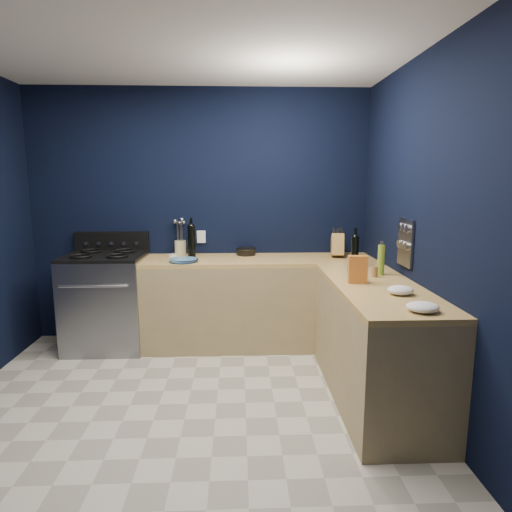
{
  "coord_description": "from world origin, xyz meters",
  "views": [
    {
      "loc": [
        0.39,
        -2.89,
        1.69
      ],
      "look_at": [
        0.55,
        1.0,
        1.0
      ],
      "focal_mm": 30.84,
      "sensor_mm": 36.0,
      "label": 1
    }
  ],
  "objects": [
    {
      "name": "floor",
      "position": [
        0.0,
        0.0,
        -0.01
      ],
      "size": [
        3.5,
        3.5,
        0.02
      ],
      "primitive_type": "cube",
      "color": "#BBB5A3",
      "rests_on": "ground"
    },
    {
      "name": "ceiling",
      "position": [
        0.0,
        0.0,
        2.61
      ],
      "size": [
        3.5,
        3.5,
        0.02
      ],
      "primitive_type": "cube",
      "color": "silver",
      "rests_on": "ground"
    },
    {
      "name": "wall_back",
      "position": [
        0.0,
        1.76,
        1.3
      ],
      "size": [
        3.5,
        0.02,
        2.6
      ],
      "primitive_type": "cube",
      "color": "black",
      "rests_on": "ground"
    },
    {
      "name": "wall_right",
      "position": [
        1.76,
        0.0,
        1.3
      ],
      "size": [
        0.02,
        3.5,
        2.6
      ],
      "primitive_type": "cube",
      "color": "black",
      "rests_on": "ground"
    },
    {
      "name": "wall_front",
      "position": [
        0.0,
        -1.76,
        1.3
      ],
      "size": [
        3.5,
        0.02,
        2.6
      ],
      "primitive_type": "cube",
      "color": "black",
      "rests_on": "ground"
    },
    {
      "name": "cab_back",
      "position": [
        0.6,
        1.44,
        0.43
      ],
      "size": [
        2.3,
        0.63,
        0.86
      ],
      "primitive_type": "cube",
      "color": "#A28A5A",
      "rests_on": "floor"
    },
    {
      "name": "top_back",
      "position": [
        0.6,
        1.44,
        0.88
      ],
      "size": [
        2.3,
        0.63,
        0.04
      ],
      "primitive_type": "cube",
      "color": "olive",
      "rests_on": "cab_back"
    },
    {
      "name": "cab_right",
      "position": [
        1.44,
        0.29,
        0.43
      ],
      "size": [
        0.63,
        1.67,
        0.86
      ],
      "primitive_type": "cube",
      "color": "#A28A5A",
      "rests_on": "floor"
    },
    {
      "name": "top_right",
      "position": [
        1.44,
        0.29,
        0.88
      ],
      "size": [
        0.63,
        1.67,
        0.04
      ],
      "primitive_type": "cube",
      "color": "olive",
      "rests_on": "cab_right"
    },
    {
      "name": "gas_range",
      "position": [
        -0.93,
        1.42,
        0.46
      ],
      "size": [
        0.76,
        0.66,
        0.92
      ],
      "primitive_type": "cube",
      "color": "gray",
      "rests_on": "floor"
    },
    {
      "name": "oven_door",
      "position": [
        -0.93,
        1.1,
        0.45
      ],
      "size": [
        0.59,
        0.02,
        0.42
      ],
      "primitive_type": "cube",
      "color": "black",
      "rests_on": "gas_range"
    },
    {
      "name": "cooktop",
      "position": [
        -0.93,
        1.42,
        0.94
      ],
      "size": [
        0.76,
        0.66,
        0.03
      ],
      "primitive_type": "cube",
      "color": "black",
      "rests_on": "gas_range"
    },
    {
      "name": "backguard",
      "position": [
        -0.93,
        1.72,
        1.04
      ],
      "size": [
        0.76,
        0.06,
        0.2
      ],
      "primitive_type": "cube",
      "color": "black",
      "rests_on": "gas_range"
    },
    {
      "name": "spice_panel",
      "position": [
        1.74,
        0.55,
        1.18
      ],
      "size": [
        0.02,
        0.28,
        0.38
      ],
      "primitive_type": "cube",
      "color": "gray",
      "rests_on": "wall_right"
    },
    {
      "name": "wall_outlet",
      "position": [
        0.0,
        1.74,
        1.08
      ],
      "size": [
        0.09,
        0.02,
        0.13
      ],
      "primitive_type": "cube",
      "color": "white",
      "rests_on": "wall_back"
    },
    {
      "name": "plate_stack",
      "position": [
        -0.13,
        1.26,
        0.92
      ],
      "size": [
        0.34,
        0.34,
        0.03
      ],
      "primitive_type": "cylinder",
      "rotation": [
        0.0,
        0.0,
        0.38
      ],
      "color": "teal",
      "rests_on": "top_back"
    },
    {
      "name": "ramekin",
      "position": [
        -0.27,
        1.52,
        0.92
      ],
      "size": [
        0.1,
        0.1,
        0.03
      ],
      "primitive_type": "cylinder",
      "rotation": [
        0.0,
        0.0,
        0.15
      ],
      "color": "white",
      "rests_on": "top_back"
    },
    {
      "name": "utensil_crock",
      "position": [
        -0.22,
        1.69,
        0.97
      ],
      "size": [
        0.14,
        0.14,
        0.15
      ],
      "primitive_type": "cylinder",
      "rotation": [
        0.0,
        0.0,
        0.17
      ],
      "color": "#F9F3C5",
      "rests_on": "top_back"
    },
    {
      "name": "wine_bottle_back",
      "position": [
        -0.08,
        1.54,
        1.06
      ],
      "size": [
        0.1,
        0.1,
        0.32
      ],
      "primitive_type": "cylinder",
      "rotation": [
        0.0,
        0.0,
        -0.31
      ],
      "color": "black",
      "rests_on": "top_back"
    },
    {
      "name": "lemon_basket",
      "position": [
        0.47,
        1.63,
        0.94
      ],
      "size": [
        0.24,
        0.24,
        0.07
      ],
      "primitive_type": "cylinder",
      "rotation": [
        0.0,
        0.0,
        0.25
      ],
      "color": "black",
      "rests_on": "top_back"
    },
    {
      "name": "knife_block",
      "position": [
        1.4,
        1.51,
        1.01
      ],
      "size": [
        0.16,
        0.28,
        0.27
      ],
      "primitive_type": "cube",
      "rotation": [
        -0.31,
        0.0,
        -0.15
      ],
      "color": "olive",
      "rests_on": "top_back"
    },
    {
      "name": "wine_bottle_right",
      "position": [
        1.44,
        0.99,
        1.04
      ],
      "size": [
        0.07,
        0.07,
        0.27
      ],
      "primitive_type": "cylinder",
      "rotation": [
        0.0,
        0.0,
        -0.0
      ],
      "color": "black",
      "rests_on": "top_right"
    },
    {
      "name": "oil_bottle",
      "position": [
        1.57,
        0.63,
        1.03
      ],
      "size": [
        0.07,
        0.07,
        0.25
      ],
      "primitive_type": "cylinder",
      "rotation": [
        0.0,
        0.0,
        0.29
      ],
      "color": "olive",
      "rests_on": "top_right"
    },
    {
      "name": "spice_jar_near",
      "position": [
        1.33,
        0.53,
        0.95
      ],
      "size": [
        0.05,
        0.05,
        0.09
      ],
      "primitive_type": "cylinder",
      "rotation": [
        0.0,
        0.0,
        0.12
      ],
      "color": "olive",
      "rests_on": "top_right"
    },
    {
      "name": "spice_jar_far",
      "position": [
        1.5,
        0.55,
        0.95
      ],
      "size": [
        0.06,
        0.06,
        0.09
      ],
      "primitive_type": "cylinder",
      "rotation": [
        0.0,
        0.0,
        0.4
      ],
      "color": "olive",
      "rests_on": "top_right"
    },
    {
      "name": "crouton_bag",
      "position": [
        1.3,
        0.36,
        1.01
      ],
      "size": [
        0.15,
        0.08,
        0.21
      ],
      "primitive_type": "cube",
      "rotation": [
        0.0,
        0.0,
        -0.06
      ],
      "color": "#B03418",
      "rests_on": "top_right"
    },
    {
      "name": "towel_front",
      "position": [
        1.51,
        0.0,
        0.93
      ],
      "size": [
        0.23,
        0.21,
        0.06
      ],
      "primitive_type": "ellipsoid",
      "rotation": [
        0.0,
        0.0,
        0.43
      ],
      "color": "white",
      "rests_on": "top_right"
    },
    {
      "name": "towel_end",
      "position": [
        1.49,
        -0.39,
        0.93
      ],
      "size": [
        0.25,
        0.23,
        0.06
      ],
      "primitive_type": "ellipsoid",
      "rotation": [
        0.0,
        0.0,
        0.38
      ],
      "color": "white",
      "rests_on": "top_right"
    }
  ]
}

